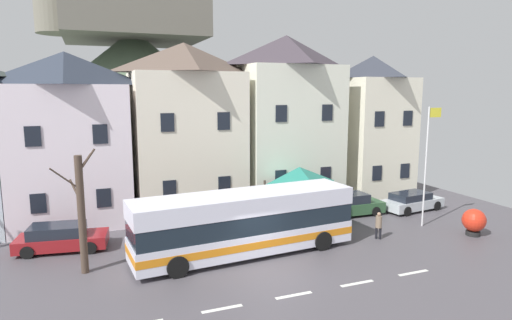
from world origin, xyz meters
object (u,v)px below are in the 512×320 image
townhouse_03 (286,120)px  pedestrian_02 (316,215)px  flagpole (427,158)px  transit_bus (245,224)px  townhouse_01 (70,140)px  pedestrian_00 (346,218)px  parked_car_02 (412,201)px  pedestrian_01 (379,224)px  hilltop_castle (135,93)px  public_bench (277,206)px  harbour_buoy (474,221)px  parked_car_01 (61,238)px  townhouse_04 (371,126)px  bus_shelter (299,176)px  bare_tree_00 (81,213)px  parked_car_00 (349,205)px  townhouse_02 (186,128)px  pedestrian_03 (345,214)px

townhouse_03 → pedestrian_02: townhouse_03 is taller
flagpole → transit_bus: bearing=-178.0°
townhouse_01 → pedestrian_00: (14.68, -7.76, -4.32)m
parked_car_02 → pedestrian_01: 7.03m
hilltop_castle → pedestrian_02: size_ratio=22.61×
townhouse_01 → townhouse_03: townhouse_03 is taller
townhouse_03 → pedestrian_01: size_ratio=7.92×
public_bench → pedestrian_01: bearing=-65.3°
townhouse_03 → pedestrian_02: 8.74m
harbour_buoy → transit_bus: bearing=171.2°
parked_car_01 → harbour_buoy: harbour_buoy is taller
transit_bus → townhouse_04: bearing=28.4°
hilltop_castle → parked_car_02: hilltop_castle is taller
pedestrian_01 → bus_shelter: bearing=118.6°
townhouse_04 → bare_tree_00: size_ratio=1.91×
hilltop_castle → transit_bus: (2.34, -26.86, -6.29)m
parked_car_00 → townhouse_04: bearing=45.3°
townhouse_04 → flagpole: 8.87m
parked_car_02 → bare_tree_00: (-20.92, -2.93, 2.16)m
townhouse_03 → townhouse_04: (7.29, -0.21, -0.62)m
bare_tree_00 → parked_car_01: bearing=108.3°
townhouse_01 → bare_tree_00: (0.59, -8.26, -2.42)m
townhouse_04 → public_bench: townhouse_04 is taller
townhouse_03 → public_bench: size_ratio=8.26×
hilltop_castle → public_bench: hilltop_castle is taller
parked_car_01 → public_bench: 13.36m
townhouse_01 → public_bench: (12.61, -2.52, -4.74)m
transit_bus → harbour_buoy: transit_bus is taller
pedestrian_00 → pedestrian_02: pedestrian_02 is taller
parked_car_00 → parked_car_01: bearing=-178.7°
transit_bus → pedestrian_01: bearing=-8.8°
townhouse_03 → public_bench: townhouse_03 is taller
townhouse_01 → bare_tree_00: size_ratio=1.84×
hilltop_castle → public_bench: (6.85, -20.59, -7.42)m
flagpole → harbour_buoy: size_ratio=4.68×
parked_car_02 → flagpole: 4.99m
transit_bus → pedestrian_02: size_ratio=7.31×
townhouse_04 → parked_car_02: size_ratio=2.37×
townhouse_02 → parked_car_02: (14.30, -5.81, -5.00)m
townhouse_01 → pedestrian_03: 17.20m
bus_shelter → parked_car_00: (3.63, -0.12, -2.20)m
townhouse_03 → townhouse_04: size_ratio=1.11×
hilltop_castle → parked_car_00: hilltop_castle is taller
pedestrian_01 → pedestrian_00: bearing=124.0°
townhouse_01 → harbour_buoy: size_ratio=6.76×
parked_car_01 → flagpole: 20.91m
parked_car_00 → flagpole: bearing=-49.7°
bare_tree_00 → townhouse_03: bearing=31.7°
townhouse_03 → pedestrian_00: (0.10, -8.13, -5.12)m
bus_shelter → parked_car_00: bearing=-1.8°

